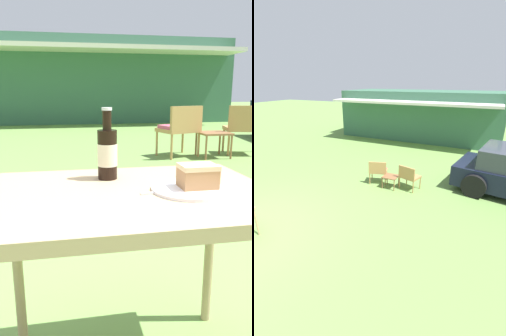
{
  "view_description": "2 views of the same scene",
  "coord_description": "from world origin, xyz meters",
  "views": [
    {
      "loc": [
        -0.2,
        -0.96,
        1.02
      ],
      "look_at": [
        0.0,
        0.1,
        0.77
      ],
      "focal_mm": 35.0,
      "sensor_mm": 36.0,
      "label": 1
    },
    {
      "loc": [
        4.72,
        -2.31,
        3.28
      ],
      "look_at": [
        2.05,
        3.19,
        0.9
      ],
      "focal_mm": 24.0,
      "sensor_mm": 36.0,
      "label": 2
    }
  ],
  "objects": [
    {
      "name": "wicker_chair_cushioned",
      "position": [
        1.59,
        3.98,
        0.48
      ],
      "size": [
        0.69,
        0.62,
        0.81
      ],
      "rotation": [
        0.0,
        0.0,
        3.44
      ],
      "color": "#B2844C",
      "rests_on": "ground_plane"
    },
    {
      "name": "patio_table",
      "position": [
        0.0,
        0.0,
        0.64
      ],
      "size": [
        0.89,
        0.63,
        0.72
      ],
      "color": "tan",
      "rests_on": "ground_plane"
    },
    {
      "name": "cola_bottle_near",
      "position": [
        -0.06,
        0.16,
        0.82
      ],
      "size": [
        0.07,
        0.07,
        0.25
      ],
      "color": "black",
      "rests_on": "patio_table"
    },
    {
      "name": "fork",
      "position": [
        0.12,
        -0.04,
        0.73
      ],
      "size": [
        0.2,
        0.02,
        0.01
      ],
      "color": "silver",
      "rests_on": "patio_table"
    },
    {
      "name": "cabin_building",
      "position": [
        0.87,
        11.46,
        1.38
      ],
      "size": [
        9.12,
        4.96,
        2.74
      ],
      "color": "#38664C",
      "rests_on": "ground_plane"
    },
    {
      "name": "wicker_chair_plain",
      "position": [
        2.69,
        3.96,
        0.48
      ],
      "size": [
        0.68,
        0.6,
        0.81
      ],
      "rotation": [
        0.0,
        0.0,
        2.88
      ],
      "color": "#B2844C",
      "rests_on": "ground_plane"
    },
    {
      "name": "cake_on_plate",
      "position": [
        0.19,
        -0.03,
        0.75
      ],
      "size": [
        0.23,
        0.23,
        0.08
      ],
      "color": "white",
      "rests_on": "patio_table"
    },
    {
      "name": "garden_side_table",
      "position": [
        2.11,
        3.85,
        0.35
      ],
      "size": [
        0.46,
        0.45,
        0.4
      ],
      "color": "brown",
      "rests_on": "ground_plane"
    }
  ]
}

